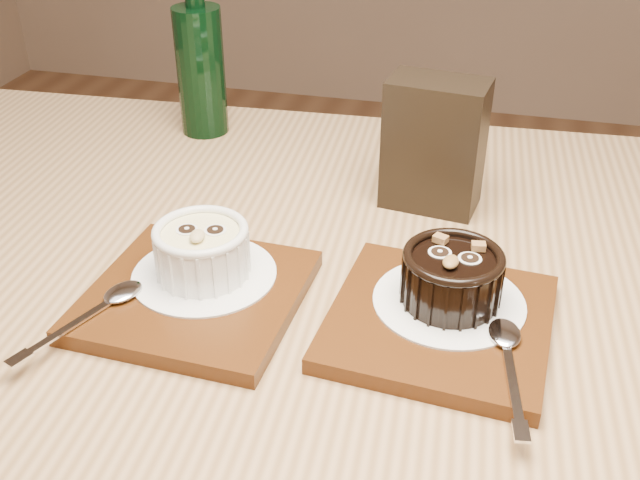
% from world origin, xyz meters
% --- Properties ---
extents(table, '(1.24, 0.86, 0.75)m').
position_xyz_m(table, '(-0.03, 0.15, 0.66)').
color(table, olive).
rests_on(table, ground).
extents(tray_left, '(0.19, 0.19, 0.01)m').
position_xyz_m(tray_left, '(-0.14, 0.10, 0.76)').
color(tray_left, '#4F270D').
rests_on(tray_left, table).
extents(doily_left, '(0.13, 0.13, 0.00)m').
position_xyz_m(doily_left, '(-0.14, 0.12, 0.77)').
color(doily_left, white).
rests_on(doily_left, tray_left).
extents(ramekin_white, '(0.08, 0.08, 0.05)m').
position_xyz_m(ramekin_white, '(-0.14, 0.12, 0.79)').
color(ramekin_white, white).
rests_on(ramekin_white, doily_left).
extents(spoon_left, '(0.07, 0.13, 0.01)m').
position_xyz_m(spoon_left, '(-0.21, 0.04, 0.77)').
color(spoon_left, white).
rests_on(spoon_left, tray_left).
extents(tray_right, '(0.19, 0.19, 0.01)m').
position_xyz_m(tray_right, '(0.07, 0.11, 0.76)').
color(tray_right, '#4F270D').
rests_on(tray_right, table).
extents(doily_right, '(0.13, 0.13, 0.00)m').
position_xyz_m(doily_right, '(0.08, 0.13, 0.77)').
color(doily_right, white).
rests_on(doily_right, tray_right).
extents(ramekin_dark, '(0.09, 0.09, 0.05)m').
position_xyz_m(ramekin_dark, '(0.08, 0.13, 0.79)').
color(ramekin_dark, black).
rests_on(ramekin_dark, doily_right).
extents(spoon_right, '(0.05, 0.14, 0.01)m').
position_xyz_m(spoon_right, '(0.13, 0.06, 0.77)').
color(spoon_right, white).
rests_on(spoon_right, tray_right).
extents(condiment_stand, '(0.11, 0.07, 0.14)m').
position_xyz_m(condiment_stand, '(0.04, 0.33, 0.82)').
color(condiment_stand, black).
rests_on(condiment_stand, table).
extents(green_bottle, '(0.06, 0.06, 0.23)m').
position_xyz_m(green_bottle, '(-0.27, 0.45, 0.84)').
color(green_bottle, black).
rests_on(green_bottle, table).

